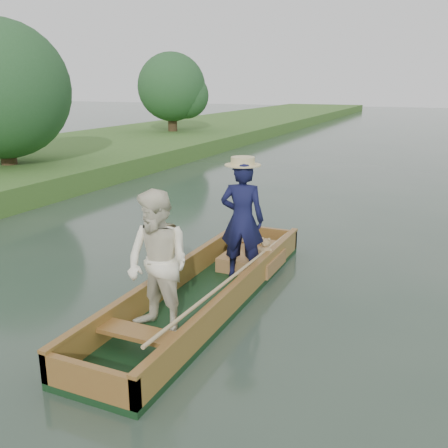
% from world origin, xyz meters
% --- Properties ---
extents(ground, '(120.00, 120.00, 0.00)m').
position_xyz_m(ground, '(0.00, 0.00, 0.00)').
color(ground, '#283D30').
rests_on(ground, ground).
extents(trees_far, '(21.87, 14.70, 4.62)m').
position_xyz_m(trees_far, '(-3.12, 7.81, 2.60)').
color(trees_far, '#47331E').
rests_on(trees_far, ground).
extents(punt, '(1.14, 5.00, 1.86)m').
position_xyz_m(punt, '(0.04, -0.13, 0.62)').
color(punt, black).
rests_on(punt, ground).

